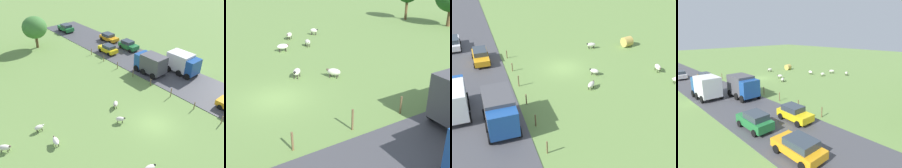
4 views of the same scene
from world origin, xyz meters
TOP-DOWN VIEW (x-y plane):
  - ground_plane at (0.00, 0.00)m, footprint 160.00×160.00m
  - road_strip at (10.64, 0.00)m, footprint 8.00×80.00m
  - sheep_0 at (-10.11, 4.38)m, footprint 0.74×1.30m
  - sheep_1 at (-14.38, 6.84)m, footprint 1.27×1.19m
  - sheep_2 at (-1.28, 5.31)m, footprint 1.19×1.14m
  - sheep_4 at (-5.35, -4.05)m, footprint 1.28×0.79m
  - sheep_5 at (-2.78, 2.74)m, footprint 1.09×1.06m
  - sheep_6 at (-10.48, 7.40)m, footprint 1.11×0.65m
  - tree_0 at (-0.08, 29.81)m, footprint 4.55×4.55m
  - fence_post_0 at (5.88, -4.85)m, footprint 0.12×0.12m
  - fence_post_1 at (5.88, -1.27)m, footprint 0.12×0.12m
  - fence_post_2 at (5.88, 2.30)m, footprint 0.12×0.12m
  - fence_post_3 at (5.88, 5.88)m, footprint 0.12×0.12m
  - fence_post_4 at (5.88, 9.46)m, footprint 0.12×0.12m
  - fence_post_5 at (5.88, 13.03)m, footprint 0.12×0.12m
  - fence_post_6 at (5.88, 16.61)m, footprint 0.12×0.12m
  - fence_post_7 at (5.88, 20.19)m, footprint 0.12×0.12m
  - truck_0 at (12.59, 5.39)m, footprint 2.86×4.75m
  - truck_1 at (8.75, 8.57)m, footprint 2.78×4.77m
  - car_0 at (12.71, 23.48)m, footprint 2.15×4.17m
  - car_1 at (12.69, 17.64)m, footprint 2.02×3.97m
  - car_3 at (9.05, 34.39)m, footprint 2.17×4.18m
  - car_5 at (8.67, 18.82)m, footprint 1.95×3.87m

SIDE VIEW (x-z plane):
  - ground_plane at x=0.00m, z-range 0.00..0.00m
  - road_strip at x=10.64m, z-range 0.00..0.06m
  - sheep_2 at x=-1.28m, z-range 0.11..0.89m
  - sheep_5 at x=-2.78m, z-range 0.12..0.90m
  - fence_post_1 at x=5.88m, z-range 0.00..1.04m
  - sheep_6 at x=-10.48m, z-range 0.13..0.92m
  - fence_post_0 at x=5.88m, z-range 0.00..1.06m
  - fence_post_6 at x=5.88m, z-range 0.00..1.07m
  - sheep_1 at x=-14.38m, z-range 0.13..0.97m
  - sheep_4 at x=-5.35m, z-range 0.14..0.96m
  - sheep_0 at x=-10.11m, z-range 0.14..0.97m
  - fence_post_3 at x=5.88m, z-range 0.00..1.15m
  - fence_post_7 at x=5.88m, z-range 0.00..1.17m
  - fence_post_5 at x=5.88m, z-range 0.00..1.19m
  - fence_post_4 at x=5.88m, z-range 0.00..1.23m
  - fence_post_2 at x=5.88m, z-range 0.00..1.29m
  - car_0 at x=12.71m, z-range 0.10..1.61m
  - car_5 at x=8.67m, z-range 0.09..1.66m
  - car_3 at x=9.05m, z-range 0.09..1.75m
  - car_1 at x=12.69m, z-range 0.09..1.76m
  - truck_1 at x=8.75m, z-range 0.20..3.29m
  - truck_0 at x=12.59m, z-range 0.20..3.33m
  - tree_0 at x=-0.08m, z-range 0.94..6.97m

